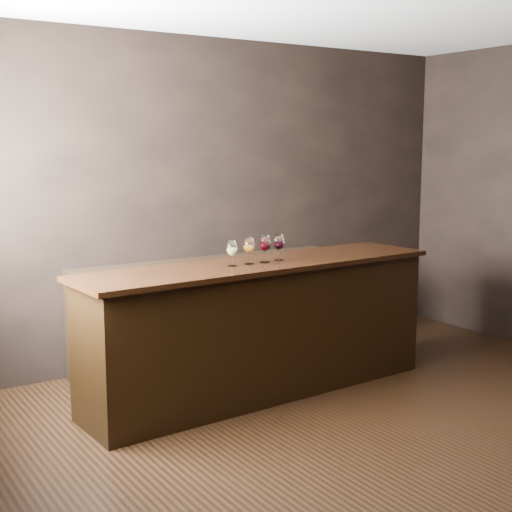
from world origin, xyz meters
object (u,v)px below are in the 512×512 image
glass_white (232,249)px  glass_red_b (279,243)px  bar_counter (261,331)px  back_bar_shelf (213,310)px  glass_amber (249,246)px  glass_red_a (265,244)px

glass_white → glass_red_b: 0.44m
bar_counter → glass_red_b: 0.68m
back_bar_shelf → glass_amber: size_ratio=12.98×
glass_white → back_bar_shelf: bearing=68.7°
glass_red_a → glass_red_b: 0.15m
back_bar_shelf → glass_red_b: bearing=-86.0°
back_bar_shelf → glass_white: glass_white is taller
bar_counter → glass_amber: (-0.12, -0.02, 0.66)m
glass_white → glass_amber: bearing=1.8°
bar_counter → glass_red_a: 0.67m
glass_red_b → bar_counter: bearing=-177.0°
bar_counter → glass_red_b: glass_red_b is taller
glass_white → glass_red_a: 0.29m
glass_white → bar_counter: bearing=5.6°
bar_counter → glass_amber: bearing=-172.8°
bar_counter → glass_amber: size_ratio=14.47×
back_bar_shelf → glass_white: bearing=-111.3°
glass_white → glass_red_a: glass_red_a is taller
back_bar_shelf → glass_red_a: 1.18m
bar_counter → glass_amber: glass_amber is taller
glass_amber → glass_red_b: glass_red_b is taller
back_bar_shelf → glass_amber: 1.20m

